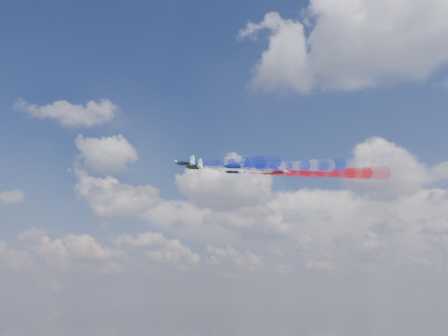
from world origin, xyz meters
The scene contains 16 objects.
jet_lead centered at (-4.70, 19.46, 174.57)m, with size 9.59×11.99×3.20m, color black, non-canonical shape.
trail_lead centered at (17.73, 10.38, 169.58)m, with size 4.00×38.82×4.00m, color white, non-canonical shape.
jet_inner_left centered at (2.72, 7.63, 171.52)m, with size 9.59×11.99×3.20m, color black, non-canonical shape.
trail_inner_left centered at (25.14, -1.45, 166.53)m, with size 4.00×38.82×4.00m, color #1827CC, non-canonical shape.
jet_inner_right centered at (9.74, 25.08, 172.28)m, with size 9.59×11.99×3.20m, color black, non-canonical shape.
trail_inner_right centered at (32.17, 16.00, 167.29)m, with size 4.00×38.82×4.00m, color red, non-canonical shape.
jet_outer_left centered at (9.55, -7.24, 168.10)m, with size 9.59×11.99×3.20m, color black, non-canonical shape.
trail_outer_left centered at (31.97, -16.32, 163.11)m, with size 4.00×38.82×4.00m, color #1827CC, non-canonical shape.
jet_center_third centered at (18.40, 10.34, 169.94)m, with size 9.59×11.99×3.20m, color black, non-canonical shape.
trail_center_third centered at (40.82, 1.26, 164.96)m, with size 4.00×38.82×4.00m, color white, non-canonical shape.
jet_outer_right centered at (24.01, 28.42, 170.71)m, with size 9.59×11.99×3.20m, color black, non-canonical shape.
trail_outer_right centered at (46.44, 19.34, 165.73)m, with size 4.00×38.82×4.00m, color red, non-canonical shape.
jet_rear_left centered at (25.16, -1.67, 166.24)m, with size 9.59×11.99×3.20m, color black, non-canonical shape.
trail_rear_left centered at (47.59, -10.75, 161.25)m, with size 4.00×38.82×4.00m, color #1827CC, non-canonical shape.
jet_rear_right centered at (32.43, 15.50, 167.14)m, with size 9.59×11.99×3.20m, color black, non-canonical shape.
trail_rear_right centered at (54.85, 6.42, 162.16)m, with size 4.00×38.82×4.00m, color red, non-canonical shape.
Camera 1 is at (102.56, -139.74, 124.17)m, focal length 40.68 mm.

